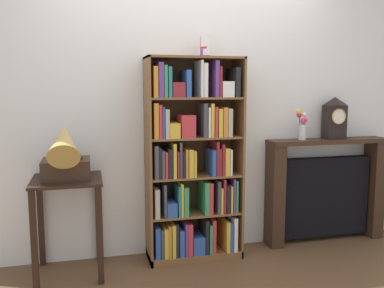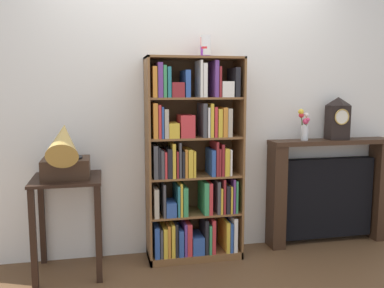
# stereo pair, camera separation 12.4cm
# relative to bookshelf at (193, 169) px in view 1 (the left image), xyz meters

# --- Properties ---
(ground_plane) EXTENTS (7.98, 6.40, 0.02)m
(ground_plane) POSITION_rel_bookshelf_xyz_m (0.01, -0.11, -0.79)
(ground_plane) COLOR brown
(wall_back) EXTENTS (4.98, 0.08, 2.60)m
(wall_back) POSITION_rel_bookshelf_xyz_m (0.15, 0.21, 0.52)
(wall_back) COLOR silver
(wall_back) RESTS_ON ground
(bookshelf) EXTENTS (0.80, 0.33, 1.70)m
(bookshelf) POSITION_rel_bookshelf_xyz_m (0.00, 0.00, 0.00)
(bookshelf) COLOR brown
(bookshelf) RESTS_ON ground
(cup_stack) EXTENTS (0.09, 0.09, 0.18)m
(cup_stack) POSITION_rel_bookshelf_xyz_m (0.12, 0.04, 1.01)
(cup_stack) COLOR purple
(cup_stack) RESTS_ON bookshelf
(side_table_left) EXTENTS (0.52, 0.52, 0.77)m
(side_table_left) POSITION_rel_bookshelf_xyz_m (-1.01, -0.08, -0.21)
(side_table_left) COLOR black
(side_table_left) RESTS_ON ground
(gramophone) EXTENTS (0.35, 0.50, 0.50)m
(gramophone) POSITION_rel_bookshelf_xyz_m (-1.01, -0.16, 0.19)
(gramophone) COLOR #382316
(gramophone) RESTS_ON side_table_left
(fireplace_mantel) EXTENTS (1.17, 0.22, 0.98)m
(fireplace_mantel) POSITION_rel_bookshelf_xyz_m (1.32, 0.08, -0.29)
(fireplace_mantel) COLOR #382316
(fireplace_mantel) RESTS_ON ground
(mantel_clock) EXTENTS (0.19, 0.14, 0.39)m
(mantel_clock) POSITION_rel_bookshelf_xyz_m (1.37, 0.06, 0.40)
(mantel_clock) COLOR black
(mantel_clock) RESTS_ON fireplace_mantel
(flower_vase) EXTENTS (0.11, 0.09, 0.28)m
(flower_vase) POSITION_rel_bookshelf_xyz_m (1.04, 0.06, 0.34)
(flower_vase) COLOR silver
(flower_vase) RESTS_ON fireplace_mantel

